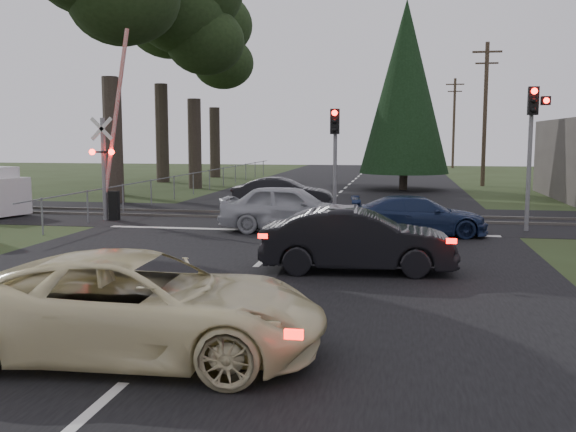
% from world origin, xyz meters
% --- Properties ---
extents(ground, '(120.00, 120.00, 0.00)m').
position_xyz_m(ground, '(0.00, 0.00, 0.00)').
color(ground, '#2B3719').
rests_on(ground, ground).
extents(road, '(14.00, 100.00, 0.01)m').
position_xyz_m(road, '(0.00, 10.00, 0.01)').
color(road, black).
rests_on(road, ground).
extents(rail_corridor, '(120.00, 8.00, 0.01)m').
position_xyz_m(rail_corridor, '(0.00, 12.00, 0.01)').
color(rail_corridor, black).
rests_on(rail_corridor, ground).
extents(stop_line, '(13.00, 0.35, 0.00)m').
position_xyz_m(stop_line, '(0.00, 8.20, 0.01)').
color(stop_line, silver).
rests_on(stop_line, ground).
extents(rail_near, '(120.00, 0.12, 0.10)m').
position_xyz_m(rail_near, '(0.00, 11.20, 0.05)').
color(rail_near, '#59544C').
rests_on(rail_near, ground).
extents(rail_far, '(120.00, 0.12, 0.10)m').
position_xyz_m(rail_far, '(0.00, 12.80, 0.05)').
color(rail_far, '#59544C').
rests_on(rail_far, ground).
extents(crossing_signal, '(1.62, 0.38, 6.96)m').
position_xyz_m(crossing_signal, '(-7.27, 9.79, 2.06)').
color(crossing_signal, slate).
rests_on(crossing_signal, ground).
extents(traffic_signal_right, '(0.68, 0.48, 4.70)m').
position_xyz_m(traffic_signal_right, '(7.55, 9.47, 3.31)').
color(traffic_signal_right, slate).
rests_on(traffic_signal_right, ground).
extents(traffic_signal_center, '(0.32, 0.48, 4.10)m').
position_xyz_m(traffic_signal_center, '(1.00, 10.68, 2.81)').
color(traffic_signal_center, slate).
rests_on(traffic_signal_center, ground).
extents(utility_pole_mid, '(1.80, 0.26, 9.00)m').
position_xyz_m(utility_pole_mid, '(8.50, 30.00, 4.73)').
color(utility_pole_mid, '#4C3D2D').
rests_on(utility_pole_mid, ground).
extents(utility_pole_far, '(1.80, 0.26, 9.00)m').
position_xyz_m(utility_pole_far, '(8.50, 55.00, 4.73)').
color(utility_pole_far, '#4C3D2D').
rests_on(utility_pole_far, ground).
extents(euc_tree_c, '(6.00, 6.00, 13.20)m').
position_xyz_m(euc_tree_c, '(-9.00, 25.00, 9.51)').
color(euc_tree_c, '#473D33').
rests_on(euc_tree_c, ground).
extents(euc_tree_d, '(7.50, 7.50, 16.50)m').
position_xyz_m(euc_tree_d, '(-13.00, 30.00, 11.91)').
color(euc_tree_d, '#473D33').
rests_on(euc_tree_d, ground).
extents(euc_tree_e, '(6.00, 6.00, 13.20)m').
position_xyz_m(euc_tree_e, '(-11.00, 36.00, 9.51)').
color(euc_tree_e, '#473D33').
rests_on(euc_tree_e, ground).
extents(conifer_tree, '(5.20, 5.20, 11.00)m').
position_xyz_m(conifer_tree, '(3.50, 26.00, 5.99)').
color(conifer_tree, '#473D33').
rests_on(conifer_tree, ground).
extents(fence_left, '(0.10, 36.00, 1.20)m').
position_xyz_m(fence_left, '(-7.80, 22.50, 0.00)').
color(fence_left, slate).
rests_on(fence_left, ground).
extents(cream_coupe, '(5.40, 2.70, 1.47)m').
position_xyz_m(cream_coupe, '(-0.20, -4.21, 0.73)').
color(cream_coupe, beige).
rests_on(cream_coupe, ground).
extents(dark_hatchback, '(4.52, 1.86, 1.46)m').
position_xyz_m(dark_hatchback, '(2.42, 2.15, 0.73)').
color(dark_hatchback, black).
rests_on(dark_hatchback, ground).
extents(silver_car, '(4.57, 1.84, 1.55)m').
position_xyz_m(silver_car, '(-0.20, 8.10, 0.78)').
color(silver_car, '#A6A9AF').
rests_on(silver_car, ground).
extents(blue_sedan, '(4.41, 2.13, 1.24)m').
position_xyz_m(blue_sedan, '(3.94, 8.02, 0.62)').
color(blue_sedan, '#182649').
rests_on(blue_sedan, ground).
extents(dark_car_far, '(4.32, 1.79, 1.39)m').
position_xyz_m(dark_car_far, '(-1.52, 13.94, 0.70)').
color(dark_car_far, black).
rests_on(dark_car_far, ground).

